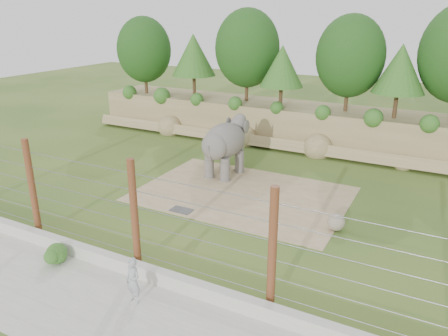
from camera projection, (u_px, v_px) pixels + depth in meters
The scene contains 11 objects.
ground at pixel (203, 216), 19.17m from camera, with size 90.00×90.00×0.00m, color #365821.
back_embankment at pixel (309, 85), 28.10m from camera, with size 30.00×5.52×8.77m.
dirt_patch at pixel (242, 194), 21.44m from camera, with size 10.00×7.00×0.02m, color #9B825D.
drain_grate at pixel (182, 210), 19.65m from camera, with size 1.00×0.60×0.03m, color #262628.
elephant at pixel (225, 149), 23.46m from camera, with size 1.59×3.71×3.00m, color #5E5855, non-canonical shape.
stone_ball at pixel (336, 222), 17.77m from camera, with size 0.72×0.72×0.72m, color gray.
retaining_wall at pixel (129, 267), 14.93m from camera, with size 26.00×0.35×0.50m, color #B7B6A9.
walkway at pixel (87, 305), 13.35m from camera, with size 26.00×4.00×0.01m, color #B7B6A9.
barrier_fence at pixel (134, 215), 14.75m from camera, with size 20.26×0.26×4.00m.
walkway_shrub at pixel (56, 256), 15.34m from camera, with size 0.73×0.73×0.73m, color #235D1F.
zookeeper at pixel (133, 281), 13.26m from camera, with size 0.55×0.36×1.51m, color silver.
Camera 1 is at (8.89, -14.87, 8.51)m, focal length 35.00 mm.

